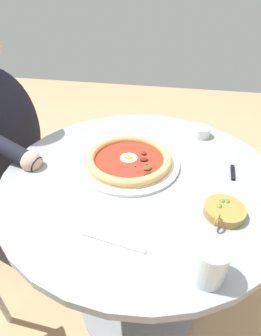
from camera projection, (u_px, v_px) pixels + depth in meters
ground_plane at (138, 297)px, 1.30m from camera, size 6.00×6.00×0.02m
dining_table at (140, 221)px, 0.98m from camera, size 0.89×0.89×0.75m
pizza_on_plate at (129, 160)px, 0.89m from camera, size 0.34×0.34×0.04m
water_glass at (209, 265)px, 0.54m from camera, size 0.07×0.07×0.09m
steak_knife at (232, 167)px, 0.88m from camera, size 0.21×0.03×0.01m
ramekin_capers at (201, 131)px, 1.04m from camera, size 0.07×0.07×0.04m
olive_pan at (224, 211)px, 0.70m from camera, size 0.13×0.11×0.05m
fork_utensil at (113, 242)px, 0.63m from camera, size 0.04×0.16×0.00m
diner_person at (13, 172)px, 1.22m from camera, size 0.46×0.48×1.17m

